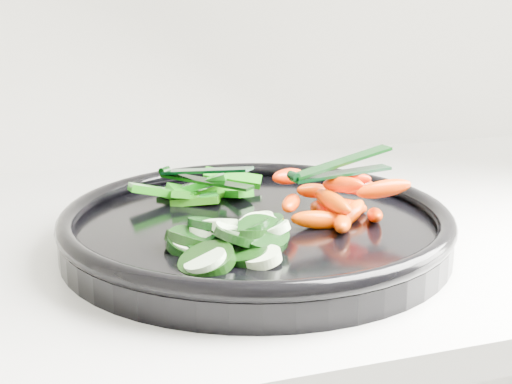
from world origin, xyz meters
name	(u,v)px	position (x,y,z in m)	size (l,w,h in m)	color
veggie_tray	(256,227)	(-0.70, 1.63, 0.95)	(0.43, 0.43, 0.04)	black
cucumber_pile	(224,239)	(-0.75, 1.57, 0.96)	(0.12, 0.13, 0.04)	black
carrot_pile	(336,200)	(-0.62, 1.61, 0.97)	(0.13, 0.13, 0.05)	#E85C00
pepper_pile	(199,191)	(-0.73, 1.72, 0.96)	(0.15, 0.08, 0.04)	#09620E
tong_carrot	(339,168)	(-0.62, 1.62, 1.00)	(0.11, 0.04, 0.02)	black
tong_pepper	(203,176)	(-0.73, 1.72, 0.98)	(0.08, 0.10, 0.02)	black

